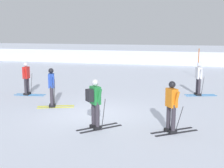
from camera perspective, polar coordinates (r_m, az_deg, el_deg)
name	(u,v)px	position (r m, az deg, el deg)	size (l,w,h in m)	color
ground_plane	(91,114)	(11.94, -3.98, -5.83)	(120.00, 120.00, 0.00)	silver
far_snow_ridge	(154,55)	(32.70, 8.02, 5.48)	(80.00, 6.89, 1.34)	silver
skier_orange	(172,105)	(9.79, 11.36, -4.05)	(1.50, 1.25, 1.71)	black
skier_white	(199,78)	(15.79, 16.30, 1.13)	(1.64, 0.96, 1.71)	#237AC6
skier_green	(95,102)	(9.96, -3.33, -3.38)	(1.37, 1.41, 1.71)	black
skier_blue	(52,86)	(13.09, -11.47, -0.46)	(1.62, 0.95, 1.71)	gold
skier_red	(27,78)	(15.90, -16.07, 1.20)	(1.63, 1.00, 1.71)	#237AC6
trail_marker_pole	(198,63)	(21.77, 16.23, 3.83)	(0.06, 0.06, 2.07)	#C65614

